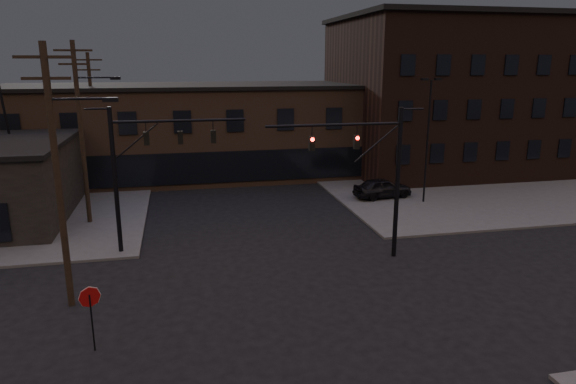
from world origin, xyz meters
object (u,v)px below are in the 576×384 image
Objects in this scene: stop_sign at (90,304)px; traffic_signal_near at (378,168)px; parked_car_lot_b at (418,171)px; car_crossing at (278,169)px; traffic_signal_far at (139,163)px; parked_car_lot_a at (382,188)px.

traffic_signal_near is at bearing 25.90° from stop_sign.
stop_sign is 0.60× the size of parked_car_lot_b.
stop_sign is at bearing -112.14° from car_crossing.
traffic_signal_far is 20.81m from car_crossing.
parked_car_lot_b is at bearing -15.15° from car_crossing.
car_crossing is at bearing 93.16° from traffic_signal_near.
stop_sign is at bearing 126.16° from parked_car_lot_a.
stop_sign is (-13.36, -6.49, -3.09)m from traffic_signal_near.
parked_car_lot_a is (17.17, 7.76, -4.10)m from traffic_signal_far.
traffic_signal_near is 1.79× the size of parked_car_lot_a.
stop_sign reaches higher than parked_car_lot_a.
parked_car_lot_a is at bearing 65.66° from traffic_signal_near.
parked_car_lot_a is 1.01× the size of car_crossing.
stop_sign is 0.56× the size of parked_car_lot_a.
traffic_signal_near is 3.23× the size of stop_sign.
car_crossing is (-1.14, 20.69, -4.20)m from traffic_signal_near.
parked_car_lot_a is (5.09, 11.26, -4.02)m from traffic_signal_near.
traffic_signal_near reaches higher than parked_car_lot_b.
parked_car_lot_b is (10.87, 16.96, -4.18)m from traffic_signal_near.
traffic_signal_far is at bearing 163.83° from traffic_signal_near.
traffic_signal_far is 19.28m from parked_car_lot_a.
parked_car_lot_a is at bearing -54.45° from car_crossing.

